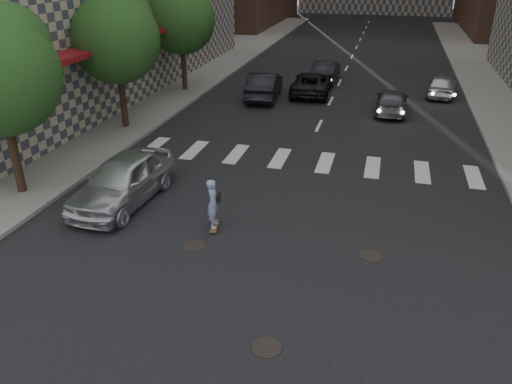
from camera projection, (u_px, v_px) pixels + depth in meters
The scene contains 14 objects.
ground at pixel (246, 278), 13.83m from camera, with size 160.00×160.00×0.00m, color black.
sidewalk_left at pixel (123, 82), 34.57m from camera, with size 13.00×80.00×0.15m, color gray.
tree_b at pixel (118, 34), 23.71m from camera, with size 4.20×4.20×6.60m.
tree_c at pixel (182, 16), 30.69m from camera, with size 4.20×4.20×6.60m.
manhole_a at pixel (267, 347), 11.37m from camera, with size 0.70×0.70×0.02m, color black.
manhole_b at pixel (194, 246), 15.33m from camera, with size 0.70×0.70×0.02m, color black.
manhole_c at pixel (371, 256), 14.81m from camera, with size 0.70×0.70×0.02m, color black.
skateboarder at pixel (213, 203), 15.93m from camera, with size 0.51×0.90×1.73m.
silver_sedan at pixel (123, 180), 17.69m from camera, with size 2.03×5.04×1.72m, color silver.
traffic_car_a at pixel (264, 86), 30.60m from camera, with size 1.71×4.90×1.62m, color black.
traffic_car_b at pixel (391, 101), 28.00m from camera, with size 1.78×4.37×1.27m, color #57585E.
traffic_car_c at pixel (312, 83), 31.55m from camera, with size 2.32×5.03×1.40m, color black.
traffic_car_d at pixel (441, 85), 31.23m from camera, with size 1.63×4.05×1.38m, color silver.
traffic_car_e at pixel (326, 71), 34.68m from camera, with size 1.53×4.40×1.45m, color black.
Camera 1 is at (3.19, -11.00, 8.12)m, focal length 35.00 mm.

